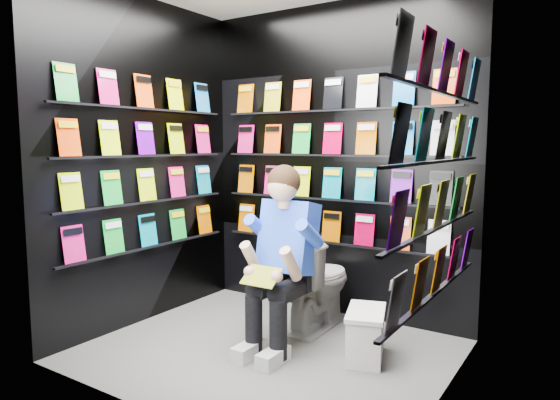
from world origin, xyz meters
The scene contains 13 objects.
floor centered at (0.00, 0.00, 0.00)m, with size 2.40×2.40×0.00m, color #585856.
wall_back centered at (0.00, 1.00, 1.30)m, with size 2.40×0.04×2.60m, color black.
wall_front centered at (0.00, -1.00, 1.30)m, with size 2.40×0.04×2.60m, color black.
wall_left centered at (-1.20, 0.00, 1.30)m, with size 0.04×2.00×2.60m, color black.
wall_right centered at (1.20, 0.00, 1.30)m, with size 0.04×2.00×2.60m, color black.
comics_back centered at (0.00, 0.97, 1.31)m, with size 2.10×0.06×1.37m, color #B80037, non-canonical shape.
comics_left centered at (-1.17, 0.00, 1.31)m, with size 0.06×1.70×1.37m, color #B80037, non-canonical shape.
comics_right centered at (1.17, 0.00, 1.31)m, with size 0.06×1.70×1.37m, color #B80037, non-canonical shape.
toilet centered at (0.06, 0.58, 0.37)m, with size 0.42×0.75×0.73m, color white.
longbox centered at (0.63, 0.27, 0.15)m, with size 0.22×0.41×0.31m, color white.
longbox_lid centered at (0.63, 0.27, 0.32)m, with size 0.24×0.43×0.03m, color white.
reader centered at (0.06, 0.20, 0.77)m, with size 0.52×0.76×1.41m, color blue, non-canonical shape.
held_comic centered at (0.06, -0.15, 0.58)m, with size 0.25×0.01×0.18m, color green.
Camera 1 is at (1.91, -2.76, 1.45)m, focal length 32.00 mm.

